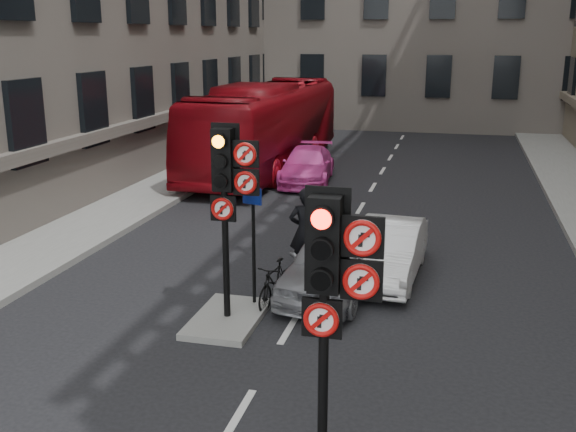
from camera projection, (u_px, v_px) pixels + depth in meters
The scene contains 11 objects.
pavement_left at pixel (116, 207), 20.52m from camera, with size 3.00×50.00×0.16m, color gray.
centre_island at pixel (227, 318), 12.56m from camera, with size 1.20×2.00×0.12m, color gray.
signal_near at pixel (332, 276), 7.51m from camera, with size 0.91×0.40×3.58m.
signal_far at pixel (228, 180), 11.84m from camera, with size 0.91×0.40×3.58m.
car_silver at pixel (334, 260), 13.88m from camera, with size 1.60×3.97×1.35m, color #A3A5AB.
car_white at pixel (389, 251), 14.70m from camera, with size 1.30×3.74×1.23m, color white.
car_pink at pixel (307, 165), 24.14m from camera, with size 1.73×4.24×1.23m, color #E643A9.
bus_red at pixel (266, 127), 26.25m from camera, with size 2.83×12.08×3.37m, color maroon.
motorcycle at pixel (275, 283), 13.24m from camera, with size 0.42×1.49×0.90m, color black.
motorcyclist at pixel (305, 231), 14.86m from camera, with size 0.72×0.47×1.96m, color black.
info_sign at pixel (253, 229), 12.76m from camera, with size 0.39×0.17×2.31m.
Camera 1 is at (2.74, -5.99, 5.20)m, focal length 42.00 mm.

